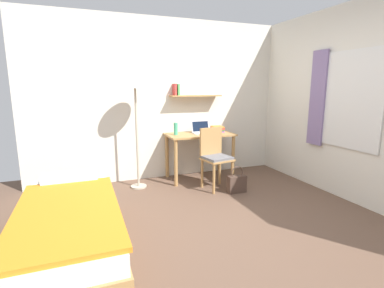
# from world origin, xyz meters

# --- Properties ---
(ground_plane) EXTENTS (5.28, 5.28, 0.00)m
(ground_plane) POSITION_xyz_m (0.00, 0.00, 0.00)
(ground_plane) COLOR brown
(wall_back) EXTENTS (4.40, 0.27, 2.60)m
(wall_back) POSITION_xyz_m (0.00, 2.02, 1.30)
(wall_back) COLOR silver
(wall_back) RESTS_ON ground_plane
(wall_right) EXTENTS (0.10, 4.40, 2.60)m
(wall_right) POSITION_xyz_m (2.02, 0.02, 1.30)
(wall_right) COLOR silver
(wall_right) RESTS_ON ground_plane
(bed) EXTENTS (0.86, 1.98, 0.54)m
(bed) POSITION_xyz_m (-1.48, 0.05, 0.24)
(bed) COLOR #B2844C
(bed) RESTS_ON ground_plane
(desk) EXTENTS (1.09, 0.59, 0.76)m
(desk) POSITION_xyz_m (0.49, 1.70, 0.62)
(desk) COLOR #B2844C
(desk) RESTS_ON ground_plane
(desk_chair) EXTENTS (0.46, 0.45, 0.91)m
(desk_chair) POSITION_xyz_m (0.53, 1.18, 0.51)
(desk_chair) COLOR #B2844C
(desk_chair) RESTS_ON ground_plane
(standing_lamp) EXTENTS (0.43, 0.43, 1.72)m
(standing_lamp) POSITION_xyz_m (-0.56, 1.61, 1.53)
(standing_lamp) COLOR #B2A893
(standing_lamp) RESTS_ON ground_plane
(laptop) EXTENTS (0.32, 0.21, 0.20)m
(laptop) POSITION_xyz_m (0.55, 1.77, 0.81)
(laptop) COLOR #B7BABF
(laptop) RESTS_ON desk
(water_bottle) EXTENTS (0.07, 0.07, 0.20)m
(water_bottle) POSITION_xyz_m (0.08, 1.72, 0.86)
(water_bottle) COLOR #42A87F
(water_bottle) RESTS_ON desk
(book_stack) EXTENTS (0.20, 0.25, 0.10)m
(book_stack) POSITION_xyz_m (0.84, 1.75, 0.81)
(book_stack) COLOR purple
(book_stack) RESTS_ON desk
(handbag) EXTENTS (0.27, 0.11, 0.40)m
(handbag) POSITION_xyz_m (0.74, 0.88, 0.14)
(handbag) COLOR #4C382D
(handbag) RESTS_ON ground_plane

